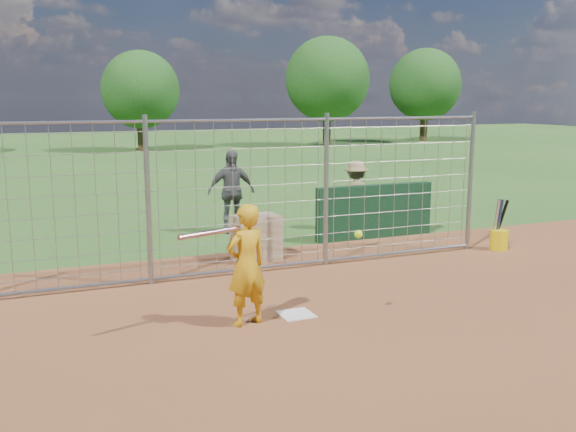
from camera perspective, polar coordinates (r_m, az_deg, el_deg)
name	(u,v)px	position (r m, az deg, el deg)	size (l,w,h in m)	color
ground	(290,311)	(8.79, 0.21, -8.41)	(100.00, 100.00, 0.00)	#2D591E
infield_dirt	(415,407)	(6.34, 11.26, -16.31)	(18.00, 18.00, 0.00)	brown
home_plate	(296,314)	(8.61, 0.73, -8.74)	(0.43, 0.43, 0.02)	silver
dugout_wall	(375,211)	(13.27, 7.71, 0.40)	(2.60, 0.20, 1.10)	#11381E
batter	(246,265)	(8.07, -3.71, -4.38)	(0.57, 0.37, 1.56)	orange
bystander_b	(231,191)	(13.71, -5.07, 2.20)	(1.04, 0.43, 1.77)	#4F4F54
bystander_c	(356,195)	(14.07, 6.04, 1.85)	(0.97, 0.56, 1.51)	olive
equipment_bin	(256,238)	(11.40, -2.85, -1.93)	(0.80, 0.55, 0.80)	tan
equipment_in_play	(247,233)	(7.70, -3.64, -1.53)	(2.28, 0.56, 0.18)	silver
bucket_with_bats	(499,237)	(12.80, 18.23, -1.79)	(0.34, 0.37, 0.97)	yellow
backstop_fence	(242,198)	(10.31, -4.11, 1.59)	(9.08, 0.08, 2.60)	gray
tree_line	(142,82)	(36.36, -12.86, 11.55)	(44.66, 6.72, 6.48)	#3F2B19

